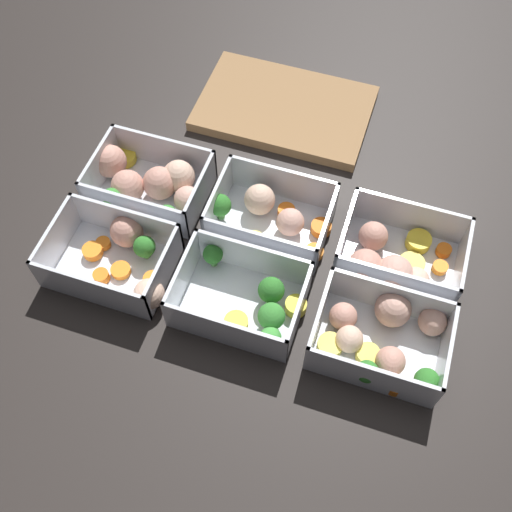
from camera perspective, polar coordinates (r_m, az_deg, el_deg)
name	(u,v)px	position (r m, az deg, el deg)	size (l,w,h in m)	color
ground_plane	(256,264)	(0.85, 0.00, -0.78)	(4.00, 4.00, 0.00)	#282321
container_near_left	(122,258)	(0.85, -12.65, -0.15)	(0.19, 0.14, 0.06)	silver
container_near_center	(249,300)	(0.80, -0.70, -4.17)	(0.18, 0.12, 0.06)	silver
container_near_right	(382,337)	(0.79, 11.91, -7.56)	(0.17, 0.14, 0.06)	silver
container_far_left	(148,182)	(0.91, -10.26, 6.95)	(0.19, 0.13, 0.06)	silver
container_far_center	(269,215)	(0.87, 1.26, 3.93)	(0.18, 0.12, 0.06)	silver
container_far_right	(393,259)	(0.85, 12.90, -0.32)	(0.17, 0.14, 0.06)	silver
cutting_board	(285,108)	(1.02, 2.73, 13.87)	(0.28, 0.18, 0.02)	olive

